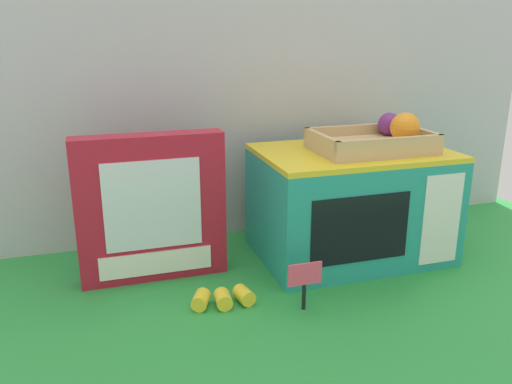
% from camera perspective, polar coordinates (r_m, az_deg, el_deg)
% --- Properties ---
extents(ground_plane, '(1.70, 1.70, 0.00)m').
position_cam_1_polar(ground_plane, '(1.27, 3.08, -7.54)').
color(ground_plane, green).
rests_on(ground_plane, ground).
extents(display_back_panel, '(1.61, 0.03, 0.77)m').
position_cam_1_polar(display_back_panel, '(1.38, -0.11, 11.18)').
color(display_back_panel, '#B7BABF').
rests_on(display_back_panel, ground).
extents(toy_microwave, '(0.44, 0.31, 0.26)m').
position_cam_1_polar(toy_microwave, '(1.29, 10.15, -1.15)').
color(toy_microwave, teal).
rests_on(toy_microwave, ground).
extents(food_groups_crate, '(0.26, 0.18, 0.09)m').
position_cam_1_polar(food_groups_crate, '(1.25, 13.16, 5.57)').
color(food_groups_crate, tan).
rests_on(food_groups_crate, toy_microwave).
extents(cookie_set_box, '(0.32, 0.06, 0.32)m').
position_cam_1_polar(cookie_set_box, '(1.16, -11.26, -1.76)').
color(cookie_set_box, '#B2192D').
rests_on(cookie_set_box, ground).
extents(price_sign, '(0.07, 0.01, 0.10)m').
position_cam_1_polar(price_sign, '(1.04, 5.31, -9.37)').
color(price_sign, black).
rests_on(price_sign, ground).
extents(loose_toy_banana, '(0.13, 0.06, 0.03)m').
position_cam_1_polar(loose_toy_banana, '(1.08, -3.62, -11.41)').
color(loose_toy_banana, yellow).
rests_on(loose_toy_banana, ground).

